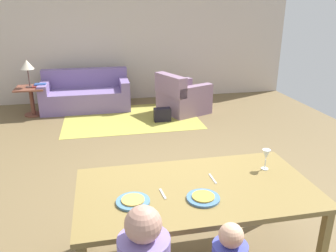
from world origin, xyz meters
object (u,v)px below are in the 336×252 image
Objects in this scene: wine_glass at (266,155)px; side_table at (31,97)px; book_lower at (38,86)px; couch at (86,95)px; book_upper at (40,84)px; dining_table at (196,194)px; plate_near_child at (203,198)px; table_lamp at (27,66)px; handbag at (162,115)px; armchair at (182,97)px; plate_near_man at (133,201)px.

wine_glass is 0.32× the size of side_table.
book_lower reaches higher than side_table.
couch reaches higher than book_upper.
plate_near_child is (0.00, -0.18, 0.07)m from dining_table.
book_upper is (-2.55, 4.54, -0.27)m from wine_glass.
side_table is at bearing -166.25° from couch.
table_lamp is at bearing 121.34° from wine_glass.
couch is at bearing 13.75° from table_lamp.
handbag is at bearing -19.80° from table_lamp.
couch is at bearing 101.13° from plate_near_child.
couch is 2.06m from armchair.
wine_glass reaches higher than plate_near_child.
handbag is at bearing -22.12° from book_upper.
dining_table is 1.68× the size of armchair.
book_lower is at bearing 171.73° from armchair.
table_lamp reaches higher than handbag.
plate_near_child is (0.52, -0.06, 0.00)m from plate_near_man.
couch is (-1.01, 4.94, -0.39)m from dining_table.
table_lamp is 2.80m from handbag.
handbag is at bearing 93.86° from wine_glass.
book_lower is (-0.89, -0.27, 0.29)m from couch.
couch is 1.30m from table_lamp.
book_lower is at bearing 159.13° from handbag.
table_lamp is at bearing -168.91° from book_upper.
book_upper is (0.19, 0.04, -0.39)m from table_lamp.
side_table is at bearing 107.82° from plate_near_man.
armchair is at bearing -8.27° from book_lower.
plate_near_child is at bearing -68.61° from book_lower.
book_upper is at bearing -165.66° from couch.
plate_near_child is at bearing -69.11° from book_upper.
side_table is 2.64× the size of book_upper.
plate_near_man reaches higher than handbag.
armchair is at bearing -9.28° from book_upper.
plate_near_man is 5.11m from couch.
couch is at bearing 109.51° from wine_glass.
wine_glass reaches higher than armchair.
table_lamp reaches higher than dining_table.
handbag is (2.50, -0.90, -0.88)m from table_lamp.
dining_table is 5.06m from couch.
side_table is at bearing 113.77° from dining_table.
handbag is (2.50, -0.90, -0.25)m from side_table.
book_lower is (-2.58, 4.50, -0.30)m from wine_glass.
armchair reaches higher than handbag.
wine_glass is at bearing -60.13° from book_lower.
table_lamp is (-1.06, -0.26, 0.71)m from couch.
table_lamp reaches higher than book_lower.
book_lower is at bearing -163.41° from couch.
handbag is at bearing -20.87° from book_lower.
book_lower is 1.00× the size of book_upper.
dining_table is at bearing -66.23° from side_table.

